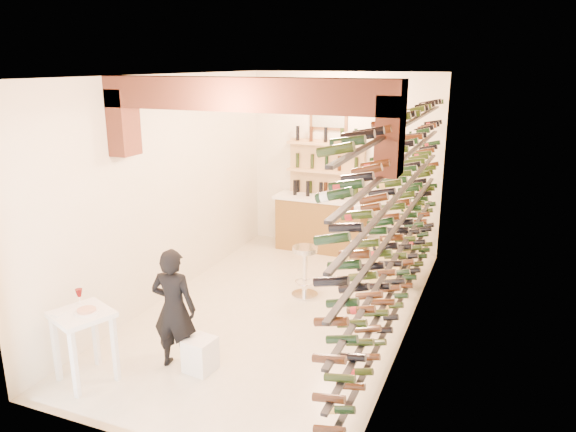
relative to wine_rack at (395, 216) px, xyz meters
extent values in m
plane|color=beige|center=(-1.53, 0.00, -1.55)|extent=(6.00, 6.00, 0.00)
cube|color=silver|center=(-1.53, 3.00, 0.05)|extent=(3.50, 0.02, 3.20)
cube|color=silver|center=(-1.53, -3.00, 0.05)|extent=(3.50, 0.02, 3.20)
cube|color=silver|center=(-3.28, 0.00, 0.05)|extent=(0.02, 6.00, 3.20)
cube|color=silver|center=(0.22, 0.00, 0.05)|extent=(0.02, 6.00, 3.20)
cube|color=#955C34|center=(-1.53, 0.00, 1.65)|extent=(3.50, 6.00, 0.02)
cube|color=brown|center=(-1.53, -1.00, 1.47)|extent=(3.50, 0.35, 0.36)
cube|color=brown|center=(-3.16, -1.00, 1.10)|extent=(0.24, 0.35, 0.80)
cube|color=brown|center=(0.10, -1.00, 1.10)|extent=(0.24, 0.35, 0.80)
cube|color=black|center=(0.06, 0.00, -1.30)|extent=(0.06, 5.70, 0.03)
cube|color=black|center=(0.06, 0.00, -0.90)|extent=(0.06, 5.70, 0.03)
cube|color=black|center=(0.06, 0.00, -0.50)|extent=(0.06, 5.70, 0.03)
cube|color=black|center=(0.06, 0.00, -0.10)|extent=(0.06, 5.70, 0.03)
cube|color=black|center=(0.06, 0.00, 0.30)|extent=(0.06, 5.70, 0.03)
cube|color=black|center=(0.06, 0.00, 0.70)|extent=(0.06, 5.70, 0.03)
cube|color=black|center=(0.06, 0.00, 1.10)|extent=(0.06, 5.70, 0.03)
cube|color=brown|center=(-1.83, 2.65, -1.07)|extent=(1.60, 0.55, 0.96)
cube|color=white|center=(-1.83, 2.65, -0.56)|extent=(1.70, 0.62, 0.05)
cube|color=tan|center=(-1.83, 2.92, -0.55)|extent=(1.40, 0.10, 2.00)
cube|color=tan|center=(-1.83, 2.82, -1.10)|extent=(1.40, 0.28, 0.04)
cube|color=tan|center=(-1.83, 2.82, -0.60)|extent=(1.40, 0.28, 0.04)
cube|color=tan|center=(-1.83, 2.82, -0.10)|extent=(1.40, 0.28, 0.04)
cube|color=tan|center=(-1.83, 2.82, 0.40)|extent=(1.40, 0.28, 0.04)
cube|color=brown|center=(-1.83, 2.97, 0.90)|extent=(0.70, 0.04, 0.55)
cube|color=#99998C|center=(-1.83, 2.94, 0.90)|extent=(0.60, 0.01, 0.45)
cube|color=white|center=(-2.80, -2.38, -0.76)|extent=(0.73, 0.73, 0.05)
cube|color=white|center=(-3.10, -2.50, -1.17)|extent=(0.05, 0.05, 0.76)
cube|color=white|center=(-2.68, -2.67, -1.17)|extent=(0.05, 0.05, 0.76)
cube|color=white|center=(-2.92, -2.08, -1.17)|extent=(0.05, 0.05, 0.76)
cube|color=white|center=(-2.51, -2.25, -1.17)|extent=(0.05, 0.05, 0.76)
cylinder|color=white|center=(-2.75, -2.35, -0.73)|extent=(0.26, 0.26, 0.02)
cylinder|color=#BF7266|center=(-2.75, -2.35, -0.71)|extent=(0.19, 0.19, 0.02)
cube|color=white|center=(-3.00, -2.50, -0.73)|extent=(0.13, 0.13, 0.02)
cylinder|color=white|center=(-2.96, -2.21, -0.74)|extent=(0.08, 0.08, 0.00)
cylinder|color=white|center=(-2.96, -2.21, -0.68)|extent=(0.01, 0.01, 0.10)
cone|color=#4F0607|center=(-2.96, -2.21, -0.61)|extent=(0.08, 0.08, 0.09)
cube|color=white|center=(-1.76, -1.74, -1.35)|extent=(0.35, 0.35, 0.39)
imported|color=black|center=(-2.07, -1.75, -0.84)|extent=(0.56, 0.41, 1.41)
cylinder|color=silver|center=(-1.39, 0.61, -1.53)|extent=(0.40, 0.40, 0.03)
cylinder|color=silver|center=(-1.39, 0.61, -1.18)|extent=(0.08, 0.08, 0.69)
cylinder|color=silver|center=(-1.39, 0.61, -0.82)|extent=(0.38, 0.38, 0.07)
torus|color=silver|center=(-1.39, 0.61, -1.33)|extent=(0.30, 0.30, 0.02)
cube|color=#E5C87E|center=(-0.32, 1.56, -1.39)|extent=(0.57, 0.43, 0.32)
cube|color=#E5C87E|center=(-0.32, 1.56, -1.07)|extent=(0.65, 0.55, 0.32)
camera|label=1|loc=(1.20, -6.40, 1.81)|focal=33.89mm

